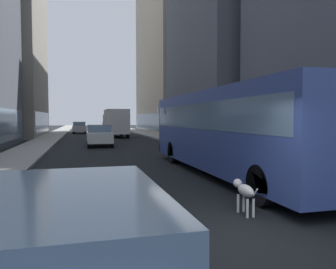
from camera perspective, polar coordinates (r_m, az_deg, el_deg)
name	(u,v)px	position (r m, az deg, el deg)	size (l,w,h in m)	color
ground_plane	(103,136)	(39.93, -11.42, -0.19)	(120.00, 120.00, 0.00)	black
sidewalk_left	(53,136)	(39.98, -19.60, -0.18)	(2.40, 110.00, 0.15)	gray
sidewalk_right	(149,134)	(40.67, -3.38, 0.03)	(2.40, 110.00, 0.15)	gray
building_right_mid	(237,31)	(32.84, 12.06, 17.52)	(10.24, 14.23, 20.88)	#4C515B
building_right_far	(178,47)	(50.98, 1.81, 15.19)	(9.75, 19.84, 25.94)	#B2A893
transit_bus	(229,127)	(12.12, 10.68, 1.33)	(2.78, 11.53, 3.05)	#33478C
car_white_van	(99,135)	(24.94, -12.07, -0.11)	(1.78, 4.52, 1.62)	silver
car_silver_sedan	(79,127)	(46.60, -15.38, 1.21)	(1.77, 4.30, 1.62)	#B7BABF
car_red_coupe	(108,127)	(47.43, -10.54, 1.29)	(1.78, 3.93, 1.62)	red
box_truck	(115,122)	(36.77, -9.27, 2.18)	(2.30, 7.50, 3.05)	#A51919
dalmatian_dog	(244,191)	(7.34, 13.31, -9.64)	(0.22, 0.96, 0.72)	white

